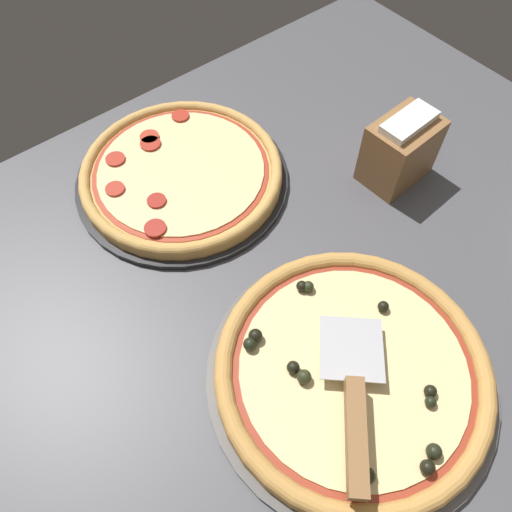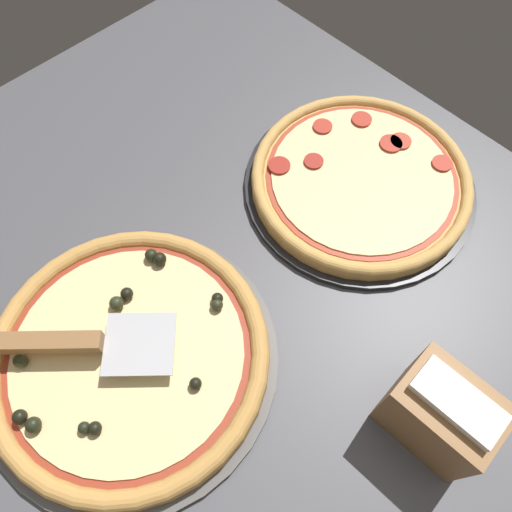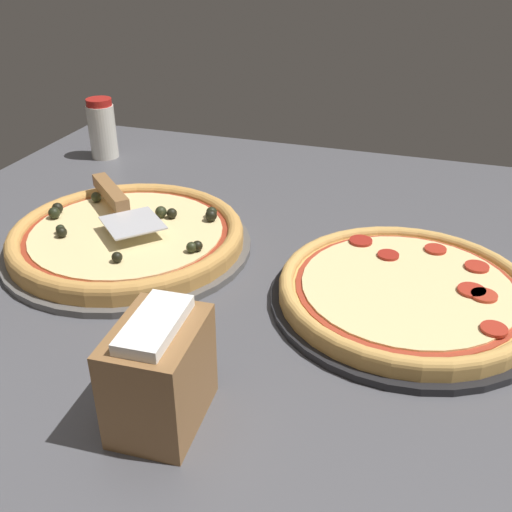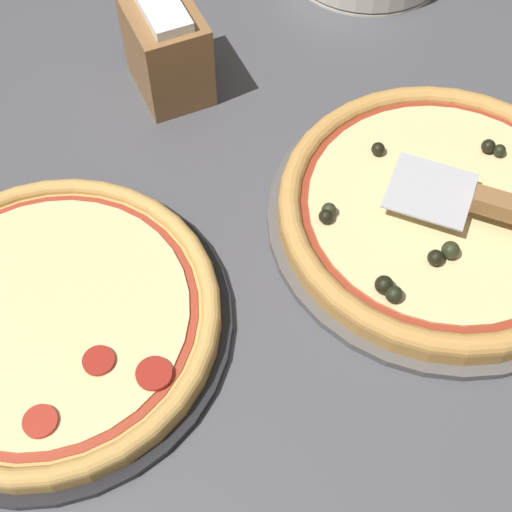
{
  "view_description": "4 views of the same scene",
  "coord_description": "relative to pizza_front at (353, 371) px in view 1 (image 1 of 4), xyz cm",
  "views": [
    {
      "loc": [
        -29.41,
        -21.86,
        63.25
      ],
      "look_at": [
        -4.66,
        8.87,
        3.0
      ],
      "focal_mm": 35.0,
      "sensor_mm": 36.0,
      "label": 1
    },
    {
      "loc": [
        18.79,
        -13.63,
        62.88
      ],
      "look_at": [
        -4.66,
        8.87,
        3.0
      ],
      "focal_mm": 35.0,
      "sensor_mm": 36.0,
      "label": 2
    },
    {
      "loc": [
        64.74,
        31.75,
        43.91
      ],
      "look_at": [
        -4.66,
        8.87,
        3.0
      ],
      "focal_mm": 42.0,
      "sensor_mm": 36.0,
      "label": 3
    },
    {
      "loc": [
        -41.59,
        23.09,
        62.67
      ],
      "look_at": [
        -4.66,
        8.87,
        3.0
      ],
      "focal_mm": 50.0,
      "sensor_mm": 36.0,
      "label": 4
    }
  ],
  "objects": [
    {
      "name": "ground_plane",
      "position": [
        5.8,
        12.08,
        -4.26
      ],
      "size": [
        122.98,
        106.3,
        3.6
      ],
      "primitive_type": "cube",
      "color": "#4C4C51"
    },
    {
      "name": "napkin_holder",
      "position": [
        30.79,
        20.89,
        3.33
      ],
      "size": [
        11.38,
        8.47,
        12.18
      ],
      "color": "olive",
      "rests_on": "ground_plane"
    },
    {
      "name": "pizza_pan_front",
      "position": [
        0.02,
        -0.0,
        -1.96
      ],
      "size": [
        37.52,
        37.52,
        1.0
      ],
      "primitive_type": "cylinder",
      "color": "#565451",
      "rests_on": "ground_plane"
    },
    {
      "name": "pizza_front",
      "position": [
        0.0,
        0.0,
        0.0
      ],
      "size": [
        35.27,
        35.27,
        4.01
      ],
      "color": "#C68E47",
      "rests_on": "pizza_pan_front"
    },
    {
      "name": "pizza_back",
      "position": [
        2.23,
        41.92,
        -0.16
      ],
      "size": [
        33.22,
        33.22,
        2.53
      ],
      "color": "tan",
      "rests_on": "pizza_pan_back"
    },
    {
      "name": "pizza_pan_back",
      "position": [
        2.25,
        41.89,
        -1.96
      ],
      "size": [
        35.34,
        35.34,
        1.0
      ],
      "primitive_type": "cylinder",
      "color": "black",
      "rests_on": "ground_plane"
    },
    {
      "name": "serving_spatula",
      "position": [
        -4.81,
        -4.44,
        3.36
      ],
      "size": [
        18.33,
        19.16,
        2.0
      ],
      "color": "#B7B7BC",
      "rests_on": "pizza_front"
    }
  ]
}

